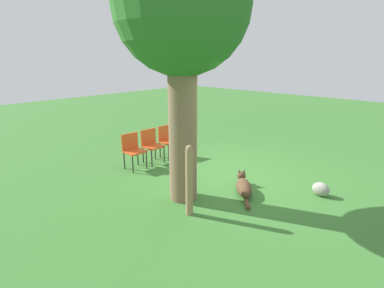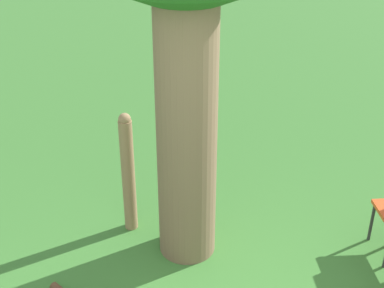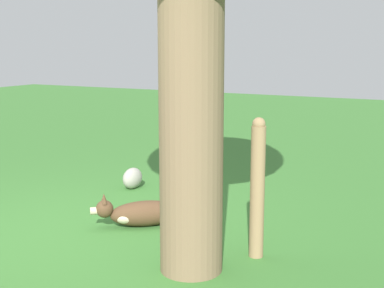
{
  "view_description": "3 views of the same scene",
  "coord_description": "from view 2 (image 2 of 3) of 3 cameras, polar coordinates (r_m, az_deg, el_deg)",
  "views": [
    {
      "loc": [
        -3.57,
        4.91,
        2.59
      ],
      "look_at": [
        -0.03,
        1.1,
        1.05
      ],
      "focal_mm": 28.0,
      "sensor_mm": 36.0,
      "label": 1
    },
    {
      "loc": [
        -0.38,
        -2.65,
        3.2
      ],
      "look_at": [
        0.12,
        1.39,
        1.0
      ],
      "focal_mm": 50.0,
      "sensor_mm": 36.0,
      "label": 2
    },
    {
      "loc": [
        3.72,
        3.17,
        1.82
      ],
      "look_at": [
        0.14,
        1.3,
        1.07
      ],
      "focal_mm": 50.0,
      "sensor_mm": 36.0,
      "label": 3
    }
  ],
  "objects": [
    {
      "name": "fence_post",
      "position": [
        4.99,
        -6.83,
        -3.06
      ],
      "size": [
        0.12,
        0.12,
        1.22
      ],
      "color": "#937551",
      "rests_on": "ground_plane"
    }
  ]
}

